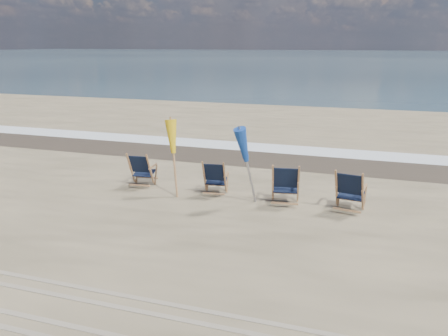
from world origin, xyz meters
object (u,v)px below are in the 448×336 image
object	(u,v)px
beach_chair_1	(225,179)
umbrella_yellow	(174,141)
beach_chair_2	(298,185)
beach_chair_0	(150,171)
umbrella_blue	(249,145)
beach_chair_3	(363,193)

from	to	relation	value
beach_chair_1	umbrella_yellow	world-z (taller)	umbrella_yellow
beach_chair_2	umbrella_yellow	world-z (taller)	umbrella_yellow
beach_chair_0	beach_chair_1	size ratio (longest dim) A/B	1.04
beach_chair_1	umbrella_blue	distance (m)	1.33
beach_chair_0	beach_chair_2	xyz separation A→B (m)	(4.01, -0.20, 0.04)
beach_chair_2	umbrella_blue	bearing A→B (deg)	4.06
beach_chair_3	umbrella_yellow	xyz separation A→B (m)	(-4.61, -0.03, 0.92)
umbrella_yellow	beach_chair_2	bearing A→B (deg)	2.30
umbrella_yellow	umbrella_blue	distance (m)	1.99
beach_chair_2	beach_chair_3	bearing A→B (deg)	168.27
umbrella_yellow	umbrella_blue	size ratio (longest dim) A/B	0.97
umbrella_yellow	beach_chair_3	bearing A→B (deg)	0.42
beach_chair_2	beach_chair_3	xyz separation A→B (m)	(1.47, -0.09, -0.01)
beach_chair_3	umbrella_blue	size ratio (longest dim) A/B	0.53
beach_chair_2	beach_chair_1	bearing A→B (deg)	-13.43
beach_chair_0	beach_chair_2	size ratio (longest dim) A/B	0.92
beach_chair_1	umbrella_yellow	size ratio (longest dim) A/B	0.49
beach_chair_0	beach_chair_3	world-z (taller)	beach_chair_3
beach_chair_0	beach_chair_3	bearing A→B (deg)	171.81
beach_chair_2	umbrella_yellow	bearing A→B (deg)	-5.82
beach_chair_1	umbrella_blue	size ratio (longest dim) A/B	0.48
umbrella_yellow	umbrella_blue	xyz separation A→B (m)	(1.98, -0.12, 0.06)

